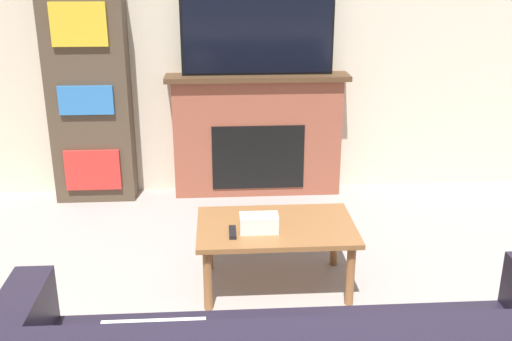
{
  "coord_description": "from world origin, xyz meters",
  "views": [
    {
      "loc": [
        -0.1,
        -1.04,
        1.89
      ],
      "look_at": [
        0.12,
        2.42,
        0.66
      ],
      "focal_mm": 42.0,
      "sensor_mm": 36.0,
      "label": 1
    }
  ],
  "objects_px": {
    "fireplace": "(257,135)",
    "tv": "(258,31)",
    "bookshelf": "(90,96)",
    "coffee_table": "(276,233)"
  },
  "relations": [
    {
      "from": "tv",
      "to": "coffee_table",
      "type": "xyz_separation_m",
      "value": [
        0.01,
        -1.52,
        -1.0
      ]
    },
    {
      "from": "fireplace",
      "to": "tv",
      "type": "relative_size",
      "value": 1.23
    },
    {
      "from": "coffee_table",
      "to": "bookshelf",
      "type": "relative_size",
      "value": 0.54
    },
    {
      "from": "bookshelf",
      "to": "tv",
      "type": "bearing_deg",
      "value": 0.12
    },
    {
      "from": "tv",
      "to": "bookshelf",
      "type": "bearing_deg",
      "value": -179.88
    },
    {
      "from": "fireplace",
      "to": "bookshelf",
      "type": "height_order",
      "value": "bookshelf"
    },
    {
      "from": "fireplace",
      "to": "bookshelf",
      "type": "bearing_deg",
      "value": -179.02
    },
    {
      "from": "fireplace",
      "to": "tv",
      "type": "bearing_deg",
      "value": -90.0
    },
    {
      "from": "bookshelf",
      "to": "fireplace",
      "type": "bearing_deg",
      "value": 0.98
    },
    {
      "from": "coffee_table",
      "to": "bookshelf",
      "type": "distance_m",
      "value": 2.09
    }
  ]
}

